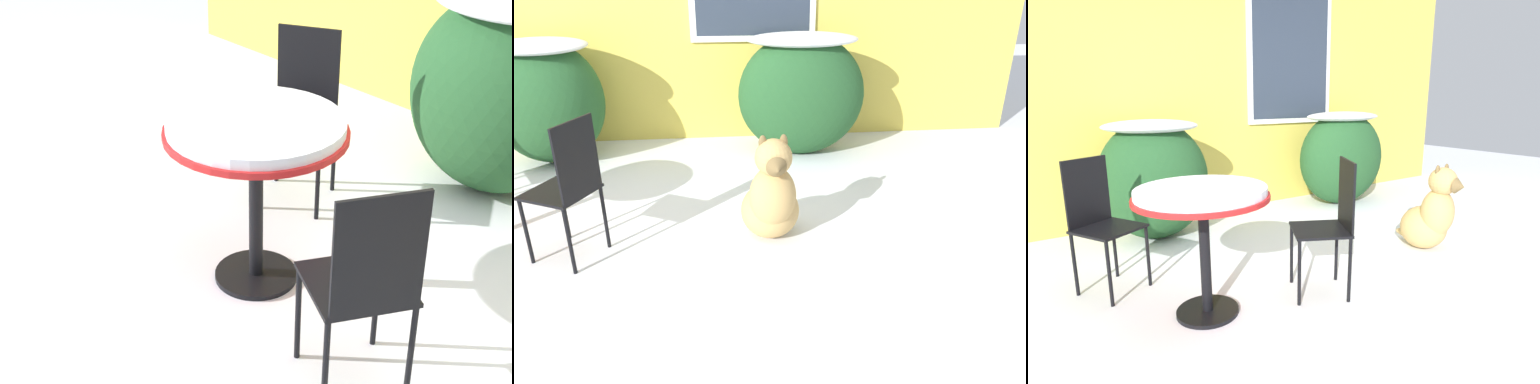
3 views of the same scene
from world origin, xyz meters
TOP-DOWN VIEW (x-y plane):
  - shrub_left at (-0.77, 1.65)m, footprint 1.02×0.91m
  - patio_table at (-0.96, 0.05)m, footprint 0.81×0.81m
  - patio_chair_near_table at (-1.41, 0.77)m, footprint 0.50×0.50m
  - patio_chair_far_side at (-0.14, -0.16)m, footprint 0.50×0.50m

SIDE VIEW (x-z plane):
  - patio_chair_near_table at x=-1.41m, z-range 0.05..0.98m
  - patio_chair_far_side at x=-0.14m, z-range 0.05..0.98m
  - shrub_left at x=-0.77m, z-range 0.04..1.17m
  - patio_table at x=-0.96m, z-range 0.29..1.11m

